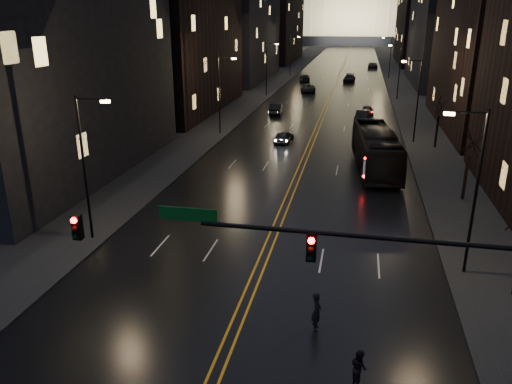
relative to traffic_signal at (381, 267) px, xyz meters
The scene contains 34 objects.
ground 7.81m from the traffic_signal, behind, with size 900.00×900.00×0.00m, color black.
road 130.24m from the traffic_signal, 92.60° to the left, with size 20.00×320.00×0.02m, color black.
sidewalk_left 131.62m from the traffic_signal, 98.71° to the left, with size 8.00×320.00×0.16m, color black.
sidewalk_right 130.35m from the traffic_signal, 86.44° to the left, with size 8.00×320.00×0.16m, color black.
center_line 130.24m from the traffic_signal, 92.60° to the left, with size 0.62×320.00×0.01m, color orange.
building_left_near 35.26m from the traffic_signal, 140.72° to the left, with size 12.00×28.00×22.00m, color black.
building_left_mid 60.99m from the traffic_signal, 116.48° to the left, with size 12.00×30.00×28.00m, color black.
building_left_far 95.98m from the traffic_signal, 106.30° to the left, with size 12.00×34.00×20.00m, color black.
building_left_dist 142.73m from the traffic_signal, 100.88° to the left, with size 12.00×40.00×24.00m, color black.
building_right_mid 93.57m from the traffic_signal, 80.68° to the left, with size 12.00×34.00×26.00m, color black.
building_right_dist 140.94m from the traffic_signal, 83.85° to the left, with size 12.00×40.00×22.00m, color black.
capitol 250.36m from the traffic_signal, 91.35° to the left, with size 90.00×50.00×58.50m.
traffic_signal is the anchor object (origin of this frame).
streetlamp_right_near 11.14m from the traffic_signal, 63.88° to the left, with size 2.13×0.25×9.00m.
streetlamp_left_near 19.48m from the traffic_signal, 149.10° to the left, with size 2.13×0.25×9.00m.
streetlamp_right_mid 40.30m from the traffic_signal, 83.01° to the left, with size 2.13×0.25×9.00m.
streetlamp_left_mid 43.36m from the traffic_signal, 112.68° to the left, with size 2.13×0.25×9.00m.
streetlamp_right_far 70.18m from the traffic_signal, 85.99° to the left, with size 2.13×0.25×9.00m.
streetlamp_left_far 71.97m from the traffic_signal, 103.43° to the left, with size 2.13×0.25×9.00m.
streetlamp_right_dist 100.12m from the traffic_signal, 87.19° to the left, with size 2.13×0.25×9.00m.
streetlamp_left_dist 101.39m from the traffic_signal, 99.49° to the left, with size 2.13×0.25×9.00m.
tree_right_mid 23.13m from the traffic_signal, 72.13° to the left, with size 2.40×2.40×6.65m.
tree_right_far 38.67m from the traffic_signal, 79.43° to the left, with size 2.40×2.40×6.65m.
bus 29.35m from the traffic_signal, 88.62° to the left, with size 3.11×13.28×3.70m, color black.
oncoming_car_a 38.74m from the traffic_signal, 103.40° to the left, with size 1.62×4.02×1.37m, color black.
oncoming_car_b 55.43m from the traffic_signal, 103.08° to the left, with size 1.62×4.64×1.53m, color black.
oncoming_car_c 77.05m from the traffic_signal, 97.61° to the left, with size 2.46×5.34×1.48m, color black.
oncoming_car_d 91.90m from the traffic_signal, 97.81° to the left, with size 2.18×5.36×1.55m, color black.
receding_car_a 50.75m from the traffic_signal, 90.54° to the left, with size 1.60×4.59×1.51m, color black.
receding_car_b 56.07m from the traffic_signal, 89.72° to the left, with size 1.52×3.78×1.29m, color black.
receding_car_c 92.71m from the traffic_signal, 92.04° to the left, with size 2.22×5.47×1.59m, color black.
receding_car_d 123.20m from the traffic_signal, 89.07° to the left, with size 2.50×5.42×1.51m, color black.
pedestrian_a 5.81m from the traffic_signal, 125.15° to the left, with size 0.68×0.44×1.85m, color black.
pedestrian_b 4.37m from the traffic_signal, 168.27° to the left, with size 0.74×0.41×1.52m, color black.
Camera 1 is at (4.76, -15.86, 13.28)m, focal length 35.00 mm.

